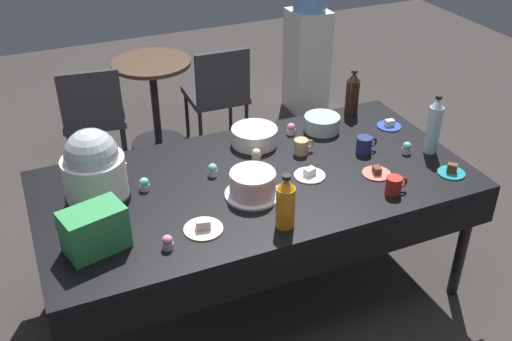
% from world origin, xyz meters
% --- Properties ---
extents(ground, '(9.00, 9.00, 0.00)m').
position_xyz_m(ground, '(0.00, 0.00, 0.00)').
color(ground, '#383330').
extents(potluck_table, '(2.20, 1.10, 0.75)m').
position_xyz_m(potluck_table, '(0.00, 0.00, 0.69)').
color(potluck_table, black).
rests_on(potluck_table, ground).
extents(frosted_layer_cake, '(0.28, 0.28, 0.13)m').
position_xyz_m(frosted_layer_cake, '(-0.07, -0.13, 0.81)').
color(frosted_layer_cake, silver).
rests_on(frosted_layer_cake, potluck_table).
extents(slow_cooker, '(0.31, 0.31, 0.38)m').
position_xyz_m(slow_cooker, '(-0.77, 0.12, 0.93)').
color(slow_cooker, black).
rests_on(slow_cooker, potluck_table).
extents(glass_salad_bowl, '(0.21, 0.21, 0.09)m').
position_xyz_m(glass_salad_bowl, '(0.56, 0.33, 0.79)').
color(glass_salad_bowl, '#B2C6BC').
rests_on(glass_salad_bowl, potluck_table).
extents(ceramic_snack_bowl, '(0.26, 0.26, 0.10)m').
position_xyz_m(ceramic_snack_bowl, '(0.14, 0.34, 0.80)').
color(ceramic_snack_bowl, silver).
rests_on(ceramic_snack_bowl, potluck_table).
extents(dessert_plate_cream, '(0.18, 0.18, 0.05)m').
position_xyz_m(dessert_plate_cream, '(-0.39, -0.29, 0.76)').
color(dessert_plate_cream, beige).
rests_on(dessert_plate_cream, potluck_table).
extents(dessert_plate_teal, '(0.14, 0.14, 0.06)m').
position_xyz_m(dessert_plate_teal, '(0.95, -0.36, 0.76)').
color(dessert_plate_teal, teal).
rests_on(dessert_plate_teal, potluck_table).
extents(dessert_plate_cobalt, '(0.14, 0.14, 0.05)m').
position_xyz_m(dessert_plate_cobalt, '(0.95, 0.21, 0.76)').
color(dessert_plate_cobalt, '#2D4CB2').
rests_on(dessert_plate_cobalt, potluck_table).
extents(dessert_plate_white, '(0.16, 0.16, 0.05)m').
position_xyz_m(dessert_plate_white, '(0.26, -0.09, 0.76)').
color(dessert_plate_white, white).
rests_on(dessert_plate_white, potluck_table).
extents(dessert_plate_coral, '(0.15, 0.15, 0.04)m').
position_xyz_m(dessert_plate_coral, '(0.59, -0.21, 0.76)').
color(dessert_plate_coral, '#E07266').
rests_on(dessert_plate_coral, potluck_table).
extents(cupcake_lemon, '(0.05, 0.05, 0.07)m').
position_xyz_m(cupcake_lemon, '(0.86, -0.09, 0.78)').
color(cupcake_lemon, beige).
rests_on(cupcake_lemon, potluck_table).
extents(cupcake_mint, '(0.05, 0.05, 0.07)m').
position_xyz_m(cupcake_mint, '(-0.57, -0.36, 0.78)').
color(cupcake_mint, beige).
rests_on(cupcake_mint, potluck_table).
extents(cupcake_vanilla, '(0.05, 0.05, 0.07)m').
position_xyz_m(cupcake_vanilla, '(0.08, 0.17, 0.78)').
color(cupcake_vanilla, beige).
rests_on(cupcake_vanilla, potluck_table).
extents(cupcake_cocoa, '(0.05, 0.05, 0.07)m').
position_xyz_m(cupcake_cocoa, '(0.38, 0.36, 0.78)').
color(cupcake_cocoa, beige).
rests_on(cupcake_cocoa, potluck_table).
extents(cupcake_berry, '(0.05, 0.05, 0.07)m').
position_xyz_m(cupcake_berry, '(-0.55, 0.13, 0.78)').
color(cupcake_berry, beige).
rests_on(cupcake_berry, potluck_table).
extents(cupcake_rose, '(0.05, 0.05, 0.07)m').
position_xyz_m(cupcake_rose, '(-0.19, 0.12, 0.78)').
color(cupcake_rose, beige).
rests_on(cupcake_rose, potluck_table).
extents(soda_bottle_cola, '(0.08, 0.08, 0.28)m').
position_xyz_m(soda_bottle_cola, '(0.84, 0.46, 0.88)').
color(soda_bottle_cola, '#33190F').
rests_on(soda_bottle_cola, potluck_table).
extents(soda_bottle_orange_juice, '(0.09, 0.09, 0.27)m').
position_xyz_m(soda_bottle_orange_juice, '(-0.04, -0.41, 0.87)').
color(soda_bottle_orange_juice, orange).
rests_on(soda_bottle_orange_juice, potluck_table).
extents(soda_bottle_water, '(0.07, 0.07, 0.34)m').
position_xyz_m(soda_bottle_water, '(0.99, -0.12, 0.91)').
color(soda_bottle_water, silver).
rests_on(soda_bottle_water, potluck_table).
extents(coffee_mug_tan, '(0.12, 0.08, 0.08)m').
position_xyz_m(coffee_mug_tan, '(0.33, 0.14, 0.79)').
color(coffee_mug_tan, tan).
rests_on(coffee_mug_tan, potluck_table).
extents(coffee_mug_navy, '(0.12, 0.08, 0.09)m').
position_xyz_m(coffee_mug_navy, '(0.65, 0.02, 0.80)').
color(coffee_mug_navy, navy).
rests_on(coffee_mug_navy, potluck_table).
extents(coffee_mug_red, '(0.12, 0.08, 0.09)m').
position_xyz_m(coffee_mug_red, '(0.57, -0.39, 0.80)').
color(coffee_mug_red, '#B2231E').
rests_on(coffee_mug_red, potluck_table).
extents(soda_carton, '(0.29, 0.22, 0.20)m').
position_xyz_m(soda_carton, '(-0.85, -0.24, 0.85)').
color(soda_carton, '#338C4C').
rests_on(soda_carton, potluck_table).
extents(paper_napkin_stack, '(0.16, 0.16, 0.02)m').
position_xyz_m(paper_napkin_stack, '(-0.66, 0.43, 0.76)').
color(paper_napkin_stack, pink).
rests_on(paper_napkin_stack, potluck_table).
extents(maroon_chair_left, '(0.49, 0.49, 0.85)m').
position_xyz_m(maroon_chair_left, '(-0.56, 1.65, 0.49)').
color(maroon_chair_left, '#333338').
rests_on(maroon_chair_left, ground).
extents(maroon_chair_right, '(0.45, 0.45, 0.85)m').
position_xyz_m(maroon_chair_right, '(0.40, 1.65, 0.49)').
color(maroon_chair_right, '#333338').
rests_on(maroon_chair_right, ground).
extents(round_cafe_table, '(0.60, 0.60, 0.72)m').
position_xyz_m(round_cafe_table, '(-0.05, 1.88, 0.50)').
color(round_cafe_table, '#473323').
rests_on(round_cafe_table, ground).
extents(water_cooler, '(0.32, 0.32, 1.24)m').
position_xyz_m(water_cooler, '(1.36, 2.02, 0.59)').
color(water_cooler, silver).
rests_on(water_cooler, ground).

